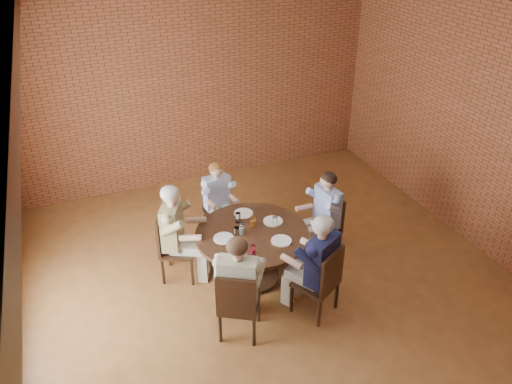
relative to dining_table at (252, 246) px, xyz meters
name	(u,v)px	position (x,y,z in m)	size (l,w,h in m)	color
floor	(272,296)	(0.10, -0.45, -0.53)	(7.00, 7.00, 0.00)	brown
ceiling	(278,28)	(0.10, -0.45, 2.87)	(7.00, 7.00, 0.00)	silver
wall_back	(190,89)	(0.10, 3.05, 1.17)	(7.00, 7.00, 0.00)	brown
wall_right	(495,138)	(3.35, -0.45, 1.17)	(7.00, 7.00, 0.00)	brown
ceiling_beam	(2,70)	(-2.35, -0.45, 2.74)	(0.22, 6.90, 0.26)	#331F11
dining_table	(252,246)	(0.00, 0.00, 0.00)	(1.48, 1.48, 0.75)	#331F11
chair_a	(327,223)	(1.20, 0.13, -0.02)	(0.46, 0.46, 0.93)	#331F11
diner_a	(323,215)	(1.12, 0.12, 0.13)	(0.52, 0.64, 1.32)	#4762BA
chair_b	(217,207)	(-0.11, 1.15, -0.04)	(0.41, 0.41, 0.89)	#331F11
diner_b	(218,202)	(-0.10, 1.08, 0.09)	(0.47, 0.58, 1.24)	#9EA8C9
chair_c	(171,243)	(-0.97, 0.47, -0.01)	(0.61, 0.61, 0.97)	#331F11
diner_c	(177,233)	(-0.88, 0.43, 0.17)	(0.56, 0.69, 1.39)	brown
chair_d	(238,303)	(-0.55, -0.93, -0.01)	(0.62, 0.62, 0.97)	#331F11
diner_d	(239,286)	(-0.50, -0.85, 0.16)	(0.56, 0.69, 1.38)	beige
chair_e	(323,280)	(0.53, -0.95, 0.00)	(0.63, 0.63, 0.98)	#331F11
diner_e	(317,265)	(0.48, -0.86, 0.17)	(0.57, 0.70, 1.41)	#15183C
plate_a	(273,221)	(0.35, 0.12, 0.23)	(0.26, 0.26, 0.01)	white
plate_b	(243,213)	(0.06, 0.46, 0.23)	(0.26, 0.26, 0.01)	white
plate_c	(224,238)	(-0.38, 0.01, 0.23)	(0.26, 0.26, 0.01)	white
plate_d	(281,241)	(0.27, -0.32, 0.23)	(0.26, 0.26, 0.01)	white
glass_a	(275,221)	(0.33, 0.02, 0.29)	(0.07, 0.07, 0.14)	white
glass_b	(253,222)	(0.06, 0.13, 0.29)	(0.07, 0.07, 0.14)	white
glass_c	(238,218)	(-0.08, 0.29, 0.29)	(0.07, 0.07, 0.14)	white
glass_d	(241,229)	(-0.14, 0.03, 0.29)	(0.07, 0.07, 0.14)	white
glass_e	(237,232)	(-0.22, -0.02, 0.29)	(0.07, 0.07, 0.14)	white
glass_f	(253,250)	(-0.17, -0.44, 0.29)	(0.07, 0.07, 0.14)	white
smartphone	(288,241)	(0.35, -0.35, 0.23)	(0.08, 0.16, 0.01)	black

